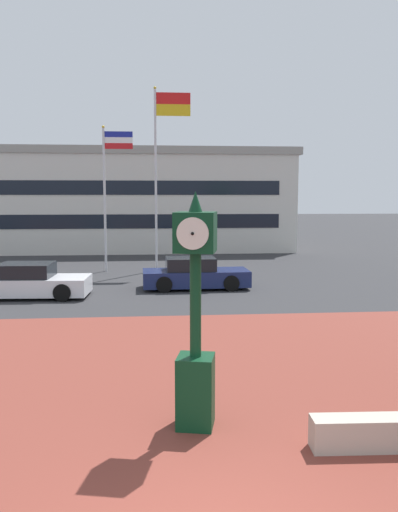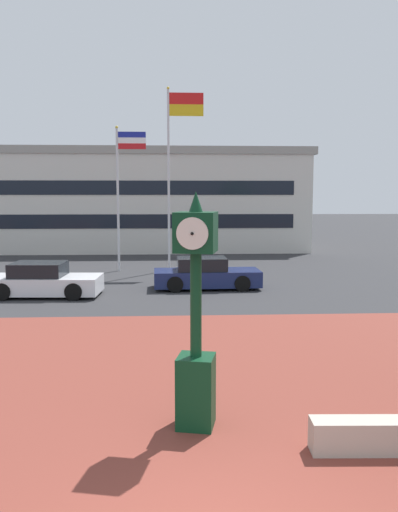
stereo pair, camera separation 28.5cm
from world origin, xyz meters
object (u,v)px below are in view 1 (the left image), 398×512
Objects in this scene: street_clock at (196,325)px; flagpole_secondary at (160,161)px; car_street_mid at (31,282)px; car_street_near at (194,275)px; flagpole_primary at (108,187)px; civic_building at (109,200)px.

flagpole_secondary is (-0.27, 18.18, 3.78)m from street_clock.
car_street_near is at bearing 104.83° from car_street_mid.
street_clock is at bearing 27.28° from car_street_mid.
flagpole_primary is 0.28× the size of civic_building.
flagpole_secondary is 12.99m from civic_building.
street_clock reaches higher than car_street_near.
street_clock is 30.80m from civic_building.
flagpole_primary is at bearing -145.06° from car_street_near.
car_street_near and car_street_mid have the same top height.
civic_building reaches higher than car_street_mid.
flagpole_secondary reaches higher than street_clock.
flagpole_primary is (2.36, 6.56, 3.65)m from car_street_mid.
street_clock is 18.57m from flagpole_secondary.
car_street_near is 6.38m from car_street_mid.
car_street_near is 0.17× the size of civic_building.
flagpole_primary is (-2.88, 18.18, 2.50)m from street_clock.
car_street_mid is 0.59× the size of flagpole_primary.
flagpole_primary reaches higher than street_clock.
car_street_near is at bearing -76.29° from flagpole_secondary.
car_street_mid is 0.17× the size of civic_building.
flagpole_secondary reaches higher than civic_building.
street_clock is at bearing -82.92° from civic_building.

